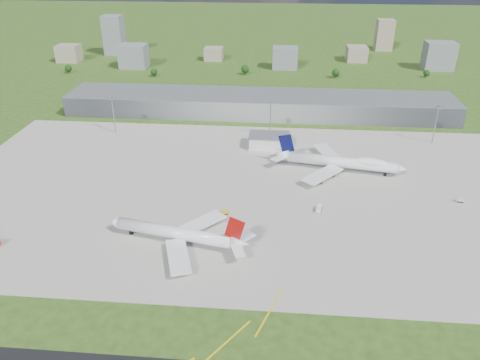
# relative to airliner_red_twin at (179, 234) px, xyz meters

# --- Properties ---
(ground) EXTENTS (1400.00, 1400.00, 0.00)m
(ground) POSITION_rel_airliner_red_twin_xyz_m (27.61, 164.41, -5.00)
(ground) COLOR #2D4917
(ground) RESTS_ON ground
(apron) EXTENTS (360.00, 190.00, 0.08)m
(apron) POSITION_rel_airliner_red_twin_xyz_m (37.61, 54.41, -4.96)
(apron) COLOR gray
(apron) RESTS_ON ground
(terminal) EXTENTS (300.00, 42.00, 15.00)m
(terminal) POSITION_rel_airliner_red_twin_xyz_m (27.61, 179.41, 2.50)
(terminal) COLOR gray
(terminal) RESTS_ON ground
(ops_building) EXTENTS (26.00, 16.00, 8.00)m
(ops_building) POSITION_rel_airliner_red_twin_xyz_m (37.61, 114.41, -1.00)
(ops_building) COLOR silver
(ops_building) RESTS_ON ground
(mast_west) EXTENTS (3.50, 2.00, 25.90)m
(mast_west) POSITION_rel_airliner_red_twin_xyz_m (-72.39, 129.41, 12.71)
(mast_west) COLOR gray
(mast_west) RESTS_ON ground
(mast_center) EXTENTS (3.50, 2.00, 25.90)m
(mast_center) POSITION_rel_airliner_red_twin_xyz_m (37.61, 129.41, 12.71)
(mast_center) COLOR gray
(mast_center) RESTS_ON ground
(mast_east) EXTENTS (3.50, 2.00, 25.90)m
(mast_east) POSITION_rel_airliner_red_twin_xyz_m (147.61, 129.41, 12.71)
(mast_east) COLOR gray
(mast_east) RESTS_ON ground
(airliner_red_twin) EXTENTS (67.91, 52.17, 18.77)m
(airliner_red_twin) POSITION_rel_airliner_red_twin_xyz_m (0.00, 0.00, 0.00)
(airliner_red_twin) COLOR white
(airliner_red_twin) RESTS_ON ground
(airliner_blue_quad) EXTENTS (77.00, 59.69, 20.20)m
(airliner_blue_quad) POSITION_rel_airliner_red_twin_xyz_m (81.34, 81.74, 0.61)
(airliner_blue_quad) COLOR white
(airliner_blue_quad) RESTS_ON ground
(tug_yellow) EXTENTS (4.02, 3.20, 1.76)m
(tug_yellow) POSITION_rel_airliner_red_twin_xyz_m (17.72, 26.47, -4.08)
(tug_yellow) COLOR #E1A40D
(tug_yellow) RESTS_ON ground
(van_white_near) EXTENTS (3.47, 5.85, 2.76)m
(van_white_near) POSITION_rel_airliner_red_twin_xyz_m (65.59, 33.91, -3.61)
(van_white_near) COLOR white
(van_white_near) RESTS_ON ground
(van_white_far) EXTENTS (4.20, 2.43, 2.11)m
(van_white_far) POSITION_rel_airliner_red_twin_xyz_m (140.59, 49.44, -3.92)
(van_white_far) COLOR silver
(van_white_far) RESTS_ON ground
(bldg_far_w) EXTENTS (24.00, 20.00, 18.00)m
(bldg_far_w) POSITION_rel_airliner_red_twin_xyz_m (-192.39, 334.41, 4.00)
(bldg_far_w) COLOR gray
(bldg_far_w) RESTS_ON ground
(bldg_w) EXTENTS (28.00, 22.00, 24.00)m
(bldg_w) POSITION_rel_airliner_red_twin_xyz_m (-112.39, 314.41, 7.00)
(bldg_w) COLOR slate
(bldg_w) RESTS_ON ground
(bldg_cw) EXTENTS (20.00, 18.00, 14.00)m
(bldg_cw) POSITION_rel_airliner_red_twin_xyz_m (-32.39, 354.41, 2.00)
(bldg_cw) COLOR gray
(bldg_cw) RESTS_ON ground
(bldg_c) EXTENTS (26.00, 20.00, 22.00)m
(bldg_c) POSITION_rel_airliner_red_twin_xyz_m (47.61, 324.41, 6.00)
(bldg_c) COLOR slate
(bldg_c) RESTS_ON ground
(bldg_ce) EXTENTS (22.00, 24.00, 16.00)m
(bldg_ce) POSITION_rel_airliner_red_twin_xyz_m (127.61, 364.41, 3.00)
(bldg_ce) COLOR gray
(bldg_ce) RESTS_ON ground
(bldg_e) EXTENTS (30.00, 22.00, 28.00)m
(bldg_e) POSITION_rel_airliner_red_twin_xyz_m (207.61, 334.41, 9.00)
(bldg_e) COLOR slate
(bldg_e) RESTS_ON ground
(bldg_tall_w) EXTENTS (22.00, 20.00, 44.00)m
(bldg_tall_w) POSITION_rel_airliner_red_twin_xyz_m (-152.39, 374.41, 17.00)
(bldg_tall_w) COLOR slate
(bldg_tall_w) RESTS_ON ground
(bldg_tall_e) EXTENTS (20.00, 18.00, 36.00)m
(bldg_tall_e) POSITION_rel_airliner_red_twin_xyz_m (167.61, 424.41, 13.00)
(bldg_tall_e) COLOR gray
(bldg_tall_e) RESTS_ON ground
(tree_far_w) EXTENTS (7.20, 7.20, 8.80)m
(tree_far_w) POSITION_rel_airliner_red_twin_xyz_m (-172.39, 284.41, 0.19)
(tree_far_w) COLOR #382314
(tree_far_w) RESTS_ON ground
(tree_w) EXTENTS (6.75, 6.75, 8.25)m
(tree_w) POSITION_rel_airliner_red_twin_xyz_m (-82.39, 279.41, -0.14)
(tree_w) COLOR #382314
(tree_w) RESTS_ON ground
(tree_c) EXTENTS (8.10, 8.10, 9.90)m
(tree_c) POSITION_rel_airliner_red_twin_xyz_m (7.61, 294.41, 0.84)
(tree_c) COLOR #382314
(tree_c) RESTS_ON ground
(tree_e) EXTENTS (7.65, 7.65, 9.35)m
(tree_e) POSITION_rel_airliner_red_twin_xyz_m (97.61, 289.41, 0.51)
(tree_e) COLOR #382314
(tree_e) RESTS_ON ground
(tree_far_e) EXTENTS (6.30, 6.30, 7.70)m
(tree_far_e) POSITION_rel_airliner_red_twin_xyz_m (187.61, 299.41, -0.47)
(tree_far_e) COLOR #382314
(tree_far_e) RESTS_ON ground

